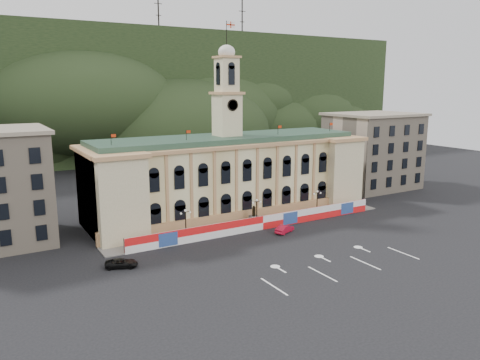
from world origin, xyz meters
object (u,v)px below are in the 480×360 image
statue (254,219)px  lamp_center (257,210)px  red_sedan (285,229)px  black_suv (122,263)px

statue → lamp_center: 2.14m
lamp_center → red_sedan: (2.26, -5.50, -2.38)m
statue → red_sedan: bearing=-70.8°
lamp_center → black_suv: 27.87m
lamp_center → black_suv: bearing=-165.8°
lamp_center → statue: bearing=90.0°
statue → black_suv: size_ratio=0.74×
black_suv → lamp_center: bearing=-54.4°
statue → black_suv: (-26.92, -7.79, -0.55)m
statue → red_sedan: size_ratio=0.83×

